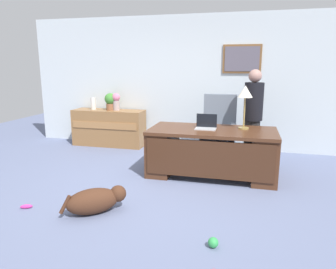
% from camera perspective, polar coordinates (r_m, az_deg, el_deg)
% --- Properties ---
extents(ground_plane, '(12.00, 12.00, 0.00)m').
position_cam_1_polar(ground_plane, '(4.42, -2.46, -10.29)').
color(ground_plane, slate).
extents(back_wall, '(7.00, 0.16, 2.70)m').
position_cam_1_polar(back_wall, '(6.61, 4.05, 9.36)').
color(back_wall, silver).
rests_on(back_wall, ground_plane).
extents(desk, '(1.95, 0.94, 0.74)m').
position_cam_1_polar(desk, '(4.95, 7.91, -2.89)').
color(desk, '#4C2B19').
rests_on(desk, ground_plane).
extents(credenza, '(1.54, 0.50, 0.77)m').
position_cam_1_polar(credenza, '(6.91, -10.65, 1.23)').
color(credenza, olive).
rests_on(credenza, ground_plane).
extents(armchair, '(0.60, 0.59, 1.19)m').
position_cam_1_polar(armchair, '(5.86, 9.17, 0.57)').
color(armchair, slate).
rests_on(armchair, ground_plane).
extents(person_standing, '(0.32, 0.32, 1.64)m').
position_cam_1_polar(person_standing, '(5.57, 15.12, 3.13)').
color(person_standing, '#262323').
rests_on(person_standing, ground_plane).
extents(dog_lying, '(0.67, 0.62, 0.30)m').
position_cam_1_polar(dog_lying, '(3.87, -12.98, -11.54)').
color(dog_lying, '#472819').
rests_on(dog_lying, ground_plane).
extents(laptop, '(0.32, 0.22, 0.22)m').
position_cam_1_polar(laptop, '(4.93, 6.92, 1.69)').
color(laptop, '#B2B5BA').
rests_on(laptop, desk).
extents(desk_lamp, '(0.22, 0.22, 0.67)m').
position_cam_1_polar(desk_lamp, '(4.96, 13.84, 7.07)').
color(desk_lamp, '#9E8447').
rests_on(desk_lamp, desk).
extents(vase_with_flowers, '(0.17, 0.17, 0.36)m').
position_cam_1_polar(vase_with_flowers, '(6.75, -9.40, 6.03)').
color(vase_with_flowers, '#AF9895').
rests_on(vase_with_flowers, credenza).
extents(vase_empty, '(0.11, 0.11, 0.26)m').
position_cam_1_polar(vase_empty, '(6.99, -13.41, 5.48)').
color(vase_empty, silver).
rests_on(vase_empty, credenza).
extents(potted_plant, '(0.24, 0.24, 0.36)m').
position_cam_1_polar(potted_plant, '(6.80, -10.42, 6.03)').
color(potted_plant, brown).
rests_on(potted_plant, credenza).
extents(dog_toy_ball, '(0.10, 0.10, 0.10)m').
position_cam_1_polar(dog_toy_ball, '(3.20, 8.19, -18.83)').
color(dog_toy_ball, green).
rests_on(dog_toy_ball, ground_plane).
extents(dog_toy_plush, '(0.15, 0.11, 0.05)m').
position_cam_1_polar(dog_toy_plush, '(4.29, -24.30, -11.82)').
color(dog_toy_plush, '#D8338C').
rests_on(dog_toy_plush, ground_plane).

